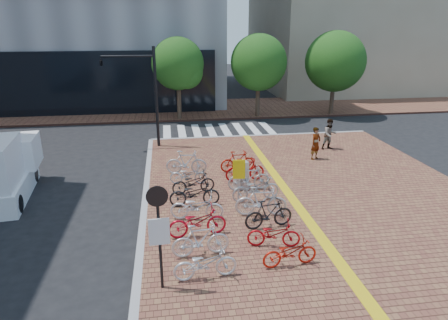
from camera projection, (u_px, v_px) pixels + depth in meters
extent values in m
plane|color=black|center=(257.00, 232.00, 14.12)|extent=(120.00, 120.00, 0.00)
cube|color=brown|center=(420.00, 320.00, 9.83)|extent=(14.00, 34.00, 0.15)
cube|color=gray|center=(261.00, 136.00, 25.73)|extent=(14.00, 0.25, 0.15)
cube|color=brown|center=(202.00, 109.00, 33.74)|extent=(70.00, 8.00, 0.15)
cube|color=gray|center=(355.00, 3.00, 43.58)|extent=(20.00, 18.00, 18.00)
cube|color=silver|center=(167.00, 133.00, 26.80)|extent=(0.50, 4.00, 0.01)
cube|color=silver|center=(182.00, 132.00, 26.94)|extent=(0.50, 4.00, 0.01)
cube|color=silver|center=(197.00, 132.00, 27.08)|extent=(0.50, 4.00, 0.01)
cube|color=silver|center=(211.00, 131.00, 27.21)|extent=(0.50, 4.00, 0.01)
cube|color=silver|center=(226.00, 130.00, 27.35)|extent=(0.50, 4.00, 0.01)
cube|color=silver|center=(240.00, 130.00, 27.49)|extent=(0.50, 4.00, 0.01)
cube|color=silver|center=(254.00, 129.00, 27.62)|extent=(0.50, 4.00, 0.01)
cube|color=silver|center=(268.00, 129.00, 27.76)|extent=(0.50, 4.00, 0.01)
cylinder|color=#38281E|center=(179.00, 101.00, 29.74)|extent=(0.32, 0.32, 2.60)
sphere|color=#194714|center=(178.00, 64.00, 28.85)|extent=(3.80, 3.80, 3.80)
sphere|color=#194714|center=(186.00, 72.00, 28.84)|extent=(2.40, 2.40, 2.40)
cylinder|color=#38281E|center=(258.00, 99.00, 30.56)|extent=(0.32, 0.32, 2.60)
sphere|color=#194714|center=(259.00, 62.00, 29.67)|extent=(4.20, 4.20, 4.20)
sphere|color=#194714|center=(267.00, 71.00, 29.66)|extent=(2.40, 2.40, 2.40)
cylinder|color=#38281E|center=(332.00, 97.00, 31.38)|extent=(0.32, 0.32, 2.60)
sphere|color=#194714|center=(335.00, 61.00, 30.49)|extent=(4.60, 4.60, 4.60)
sphere|color=#194714|center=(344.00, 70.00, 30.48)|extent=(2.40, 2.40, 2.40)
imported|color=silver|center=(205.00, 263.00, 11.16)|extent=(1.86, 0.78, 0.95)
imported|color=silver|center=(201.00, 240.00, 12.23)|extent=(1.84, 0.68, 1.08)
imported|color=#B80D1E|center=(197.00, 222.00, 13.40)|extent=(2.05, 0.92, 1.04)
imported|color=white|center=(197.00, 207.00, 14.53)|extent=(2.03, 0.98, 1.02)
imported|color=black|center=(195.00, 193.00, 15.62)|extent=(1.99, 0.71, 1.04)
imported|color=black|center=(193.00, 183.00, 16.79)|extent=(1.91, 0.92, 0.96)
imported|color=silver|center=(188.00, 175.00, 17.79)|extent=(1.70, 0.74, 0.87)
imported|color=silver|center=(186.00, 162.00, 18.90)|extent=(2.00, 0.81, 1.16)
imported|color=red|center=(290.00, 252.00, 11.76)|extent=(1.74, 0.76, 0.89)
imported|color=#B50C13|center=(274.00, 234.00, 12.78)|extent=(1.78, 0.90, 0.90)
imported|color=black|center=(269.00, 214.00, 13.93)|extent=(1.84, 0.78, 1.07)
imported|color=silver|center=(261.00, 201.00, 14.78)|extent=(1.99, 0.80, 1.16)
imported|color=#A5A5A9|center=(256.00, 188.00, 16.08)|extent=(2.08, 0.97, 1.05)
imported|color=#B3B3B8|center=(249.00, 178.00, 17.08)|extent=(1.86, 0.58, 1.10)
imported|color=#A10B0C|center=(245.00, 169.00, 18.08)|extent=(1.87, 0.69, 1.10)
imported|color=#AC190C|center=(238.00, 161.00, 19.27)|extent=(1.76, 0.68, 1.03)
imported|color=gray|center=(316.00, 143.00, 20.91)|extent=(0.75, 0.67, 1.72)
imported|color=#49515C|center=(330.00, 134.00, 22.56)|extent=(0.93, 0.77, 1.75)
cube|color=silver|center=(241.00, 175.00, 17.22)|extent=(0.64, 0.52, 1.23)
cylinder|color=#B7B7BC|center=(238.00, 182.00, 15.84)|extent=(0.07, 0.07, 1.76)
cube|color=yellow|center=(239.00, 169.00, 15.62)|extent=(0.49, 0.09, 0.78)
cylinder|color=black|center=(160.00, 239.00, 10.42)|extent=(0.08, 0.08, 3.00)
cylinder|color=black|center=(157.00, 196.00, 9.96)|extent=(0.56, 0.07, 0.56)
cube|color=silver|center=(159.00, 232.00, 10.28)|extent=(0.55, 0.07, 0.75)
cylinder|color=black|center=(156.00, 98.00, 22.55)|extent=(0.17, 0.17, 5.65)
cylinder|color=black|center=(127.00, 56.00, 21.60)|extent=(2.83, 0.11, 0.11)
imported|color=black|center=(101.00, 62.00, 21.50)|extent=(0.25, 1.17, 0.47)
cube|color=white|center=(4.00, 188.00, 16.69)|extent=(2.45, 4.83, 0.93)
cube|color=white|center=(7.00, 152.00, 17.55)|extent=(2.16, 2.16, 1.34)
cylinder|color=black|center=(34.00, 174.00, 18.45)|extent=(0.30, 0.74, 0.72)
cylinder|color=black|center=(18.00, 204.00, 15.42)|extent=(0.30, 0.74, 0.72)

